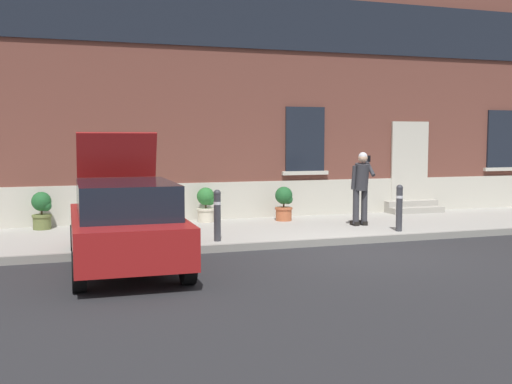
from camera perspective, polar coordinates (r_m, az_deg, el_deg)
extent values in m
plane|color=#232326|center=(12.13, 9.49, -5.61)|extent=(80.00, 80.00, 0.00)
cube|color=#99968E|center=(14.61, 4.35, -3.44)|extent=(24.00, 3.60, 0.15)
cube|color=gray|center=(12.94, 7.55, -4.58)|extent=(24.00, 0.12, 0.15)
cube|color=brown|center=(16.86, 1.10, 10.22)|extent=(24.00, 1.40, 7.50)
cube|color=#BCB7A8|center=(16.20, 1.93, -0.91)|extent=(24.00, 0.08, 1.10)
cube|color=brown|center=(17.90, 14.05, 2.62)|extent=(1.00, 0.08, 2.10)
cube|color=#BCB7A8|center=(17.88, 14.09, 2.78)|extent=(1.16, 0.06, 2.24)
cube|color=black|center=(16.40, 4.58, 4.93)|extent=(1.10, 0.06, 1.70)
cube|color=#BCB7A8|center=(16.39, 4.60, 1.78)|extent=(1.30, 0.12, 0.10)
cube|color=black|center=(19.79, 21.96, 4.59)|extent=(1.10, 0.06, 1.70)
cube|color=#BCB7A8|center=(19.79, 21.94, 1.99)|extent=(1.30, 0.12, 0.10)
cube|color=black|center=(16.38, 1.99, 15.49)|extent=(16.80, 0.06, 1.40)
cube|color=#9E998E|center=(17.62, 14.75, -1.64)|extent=(1.59, 0.32, 0.16)
cube|color=#9E998E|center=(17.88, 14.19, -1.27)|extent=(1.59, 0.32, 0.32)
cube|color=maroon|center=(10.66, -12.03, -3.74)|extent=(1.83, 4.04, 0.64)
cube|color=black|center=(10.44, -12.01, -0.60)|extent=(1.59, 2.43, 0.56)
cube|color=black|center=(12.68, -12.84, -3.37)|extent=(1.66, 0.13, 0.20)
cube|color=yellow|center=(12.65, -12.85, -2.57)|extent=(0.52, 0.03, 0.12)
cube|color=#B21414|center=(12.58, -16.31, -1.49)|extent=(0.16, 0.04, 0.18)
cube|color=#B21414|center=(12.69, -9.48, -1.30)|extent=(0.16, 0.04, 0.18)
cube|color=maroon|center=(11.99, -12.79, 3.37)|extent=(1.49, 0.40, 0.87)
cylinder|color=black|center=(9.30, -16.12, -7.11)|extent=(0.21, 0.60, 0.60)
cylinder|color=black|center=(9.46, -6.38, -6.74)|extent=(0.21, 0.60, 0.60)
cylinder|color=black|center=(12.05, -16.39, -4.37)|extent=(0.21, 0.60, 0.60)
cylinder|color=black|center=(12.17, -8.86, -4.13)|extent=(0.21, 0.60, 0.60)
cylinder|color=#333338|center=(14.04, 13.17, -1.65)|extent=(0.14, 0.14, 0.95)
sphere|color=#333338|center=(14.00, 13.21, 0.37)|extent=(0.15, 0.15, 0.15)
cylinder|color=silver|center=(14.01, 13.19, -0.45)|extent=(0.15, 0.15, 0.06)
cylinder|color=#333338|center=(12.39, -3.62, -2.40)|extent=(0.14, 0.14, 0.95)
sphere|color=#333338|center=(12.33, -3.63, -0.12)|extent=(0.15, 0.15, 0.15)
cylinder|color=silver|center=(12.35, -3.62, -1.04)|extent=(0.15, 0.15, 0.06)
cylinder|color=#2D2D33|center=(14.73, 9.27, -1.37)|extent=(0.15, 0.15, 0.82)
cube|color=black|center=(14.83, 9.14, -2.88)|extent=(0.12, 0.28, 0.10)
cylinder|color=#2D2D33|center=(14.83, 10.03, -1.34)|extent=(0.15, 0.15, 0.82)
cube|color=black|center=(14.93, 9.89, -2.84)|extent=(0.12, 0.28, 0.10)
cylinder|color=#2D2D33|center=(14.68, 9.77, 1.41)|extent=(0.34, 0.42, 0.66)
sphere|color=tan|center=(14.61, 9.90, 3.14)|extent=(0.22, 0.22, 0.22)
sphere|color=silver|center=(14.61, 9.91, 3.26)|extent=(0.21, 0.21, 0.21)
cylinder|color=#2D2D33|center=(14.55, 9.06, 1.34)|extent=(0.09, 0.16, 0.57)
cylinder|color=#2D2D33|center=(14.73, 10.53, 2.22)|extent=(0.09, 0.43, 0.40)
cube|color=black|center=(14.66, 10.46, 3.06)|extent=(0.07, 0.02, 0.15)
cylinder|color=#606B38|center=(14.82, -19.27, -2.64)|extent=(0.40, 0.40, 0.34)
cylinder|color=#606B38|center=(14.80, -19.28, -2.10)|extent=(0.44, 0.44, 0.05)
cylinder|color=#47331E|center=(14.79, -19.30, -1.52)|extent=(0.04, 0.04, 0.24)
sphere|color=#1E5628|center=(14.77, -19.32, -0.83)|extent=(0.44, 0.44, 0.44)
sphere|color=#1E5628|center=(14.73, -18.92, -1.23)|extent=(0.24, 0.24, 0.24)
cylinder|color=#2D2D30|center=(14.96, -11.88, -2.39)|extent=(0.40, 0.40, 0.34)
cylinder|color=#2D2D30|center=(14.94, -11.89, -1.86)|extent=(0.44, 0.44, 0.05)
cylinder|color=#47331E|center=(14.93, -11.90, -1.29)|extent=(0.04, 0.04, 0.24)
sphere|color=#387F33|center=(14.91, -11.91, -0.60)|extent=(0.44, 0.44, 0.44)
sphere|color=#387F33|center=(14.88, -11.50, -0.99)|extent=(0.24, 0.24, 0.24)
cylinder|color=beige|center=(15.27, -4.69, -2.15)|extent=(0.40, 0.40, 0.34)
cylinder|color=beige|center=(15.26, -4.69, -1.63)|extent=(0.44, 0.44, 0.05)
cylinder|color=#47331E|center=(15.24, -4.70, -1.07)|extent=(0.04, 0.04, 0.24)
sphere|color=#286B2D|center=(15.22, -4.70, -0.40)|extent=(0.44, 0.44, 0.44)
sphere|color=#286B2D|center=(15.21, -4.29, -0.78)|extent=(0.24, 0.24, 0.24)
cylinder|color=#B25B38|center=(15.47, 2.59, -2.05)|extent=(0.40, 0.40, 0.34)
cylinder|color=#B25B38|center=(15.46, 2.59, -1.53)|extent=(0.44, 0.44, 0.05)
cylinder|color=#47331E|center=(15.44, 2.59, -0.98)|extent=(0.04, 0.04, 0.24)
sphere|color=#1E5628|center=(15.42, 2.60, -0.31)|extent=(0.44, 0.44, 0.44)
sphere|color=#1E5628|center=(15.42, 3.01, -0.69)|extent=(0.24, 0.24, 0.24)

